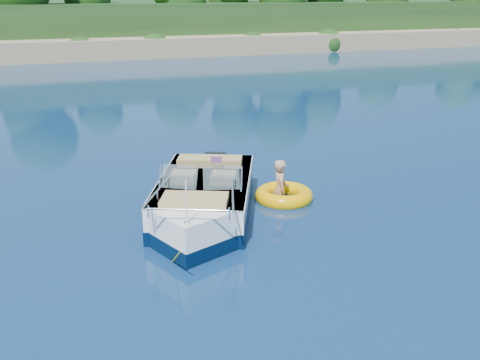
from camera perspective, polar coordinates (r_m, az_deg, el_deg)
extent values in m
plane|color=#091E43|center=(9.22, -6.03, -12.22)|extent=(160.00, 160.00, 0.00)
cube|color=#987F58|center=(45.90, -18.23, 12.96)|extent=(170.00, 8.00, 2.00)
cube|color=black|center=(72.79, -19.35, 15.24)|extent=(170.00, 56.00, 6.00)
cylinder|color=black|center=(49.72, -18.81, 16.57)|extent=(0.44, 0.44, 3.60)
cylinder|color=black|center=(52.45, 4.69, 17.02)|extent=(0.44, 0.44, 2.60)
cube|color=white|center=(12.37, -3.72, -2.09)|extent=(3.35, 4.26, 1.05)
cube|color=white|center=(10.74, -4.92, -5.55)|extent=(1.83, 1.83, 1.05)
cube|color=black|center=(12.42, -3.70, -2.71)|extent=(3.39, 4.30, 0.30)
cube|color=black|center=(10.80, -4.90, -6.25)|extent=(1.86, 1.86, 0.30)
cube|color=tan|center=(12.54, -3.57, -0.34)|extent=(2.53, 3.06, 0.10)
cube|color=white|center=(12.19, -3.77, 0.08)|extent=(3.38, 4.27, 0.06)
cube|color=black|center=(14.28, -2.68, 1.09)|extent=(0.64, 0.54, 0.90)
cube|color=#8C9EA5|center=(11.52, -6.45, 0.34)|extent=(0.80, 0.63, 0.48)
cube|color=#8C9EA5|center=(11.39, -2.00, 0.25)|extent=(0.82, 0.47, 0.48)
cube|color=tan|center=(12.02, -6.04, -0.14)|extent=(0.72, 0.72, 0.40)
cube|color=tan|center=(11.90, -1.78, -0.23)|extent=(0.72, 0.72, 0.40)
cube|color=tan|center=(13.12, -3.22, 1.63)|extent=(1.65, 1.13, 0.38)
cube|color=tan|center=(10.71, -4.85, -2.68)|extent=(1.51, 1.22, 0.34)
cylinder|color=white|center=(9.68, -5.73, -2.33)|extent=(0.04, 0.04, 0.85)
cube|color=red|center=(11.28, -2.48, 2.18)|extent=(0.21, 0.10, 0.14)
cube|color=silver|center=(9.78, -5.70, -4.58)|extent=(0.12, 0.10, 0.05)
cylinder|color=yellow|center=(9.72, -6.81, -8.13)|extent=(0.09, 1.08, 0.76)
torus|color=#FFAF00|center=(13.21, 4.71, -1.67)|extent=(1.44, 1.44, 0.38)
torus|color=#B2080B|center=(13.20, 4.71, -1.59)|extent=(1.18, 1.18, 0.13)
imported|color=tan|center=(13.22, 4.22, -2.08)|extent=(0.53, 0.90, 1.66)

